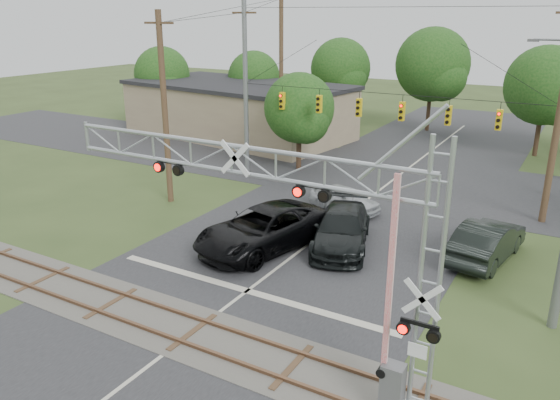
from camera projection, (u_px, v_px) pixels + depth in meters
The scene contains 14 objects.
ground at pixel (154, 363), 17.57m from camera, with size 160.00×160.00×0.00m, color #33441F.
road_main at pixel (299, 251), 25.76m from camera, with size 14.00×90.00×0.02m, color #262628.
road_cross at pixel (396, 178), 37.22m from camera, with size 90.00×12.00×0.02m, color #262628.
railroad_track at pixel (193, 332), 19.20m from camera, with size 90.00×3.20×0.17m.
crossing_gantry at pixel (300, 228), 15.19m from camera, with size 12.57×1.02×8.02m.
traffic_signal_span at pixel (395, 104), 31.68m from camera, with size 19.34×0.36×11.50m.
pickup_black at pixel (264, 229), 25.84m from camera, with size 3.30×7.15×1.99m, color black.
car_dark at pixel (342, 229), 26.10m from camera, with size 2.50×6.14×1.78m, color black.
sedan_silver at pixel (345, 199), 30.86m from camera, with size 1.70×4.23×1.44m, color #AEB1B6.
suv_dark at pixel (487, 241), 24.69m from camera, with size 1.93×5.53×1.82m, color black.
commercial_building at pixel (238, 109), 49.64m from camera, with size 21.56×13.11×4.76m.
streetlight at pixel (558, 110), 32.08m from camera, with size 2.52×0.26×9.43m.
utility_poles at pixel (434, 95), 32.94m from camera, with size 24.67×27.30×12.51m.
treeline at pixel (452, 82), 43.18m from camera, with size 53.42×28.53×9.77m.
Camera 1 is at (10.99, -10.87, 10.68)m, focal length 35.00 mm.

